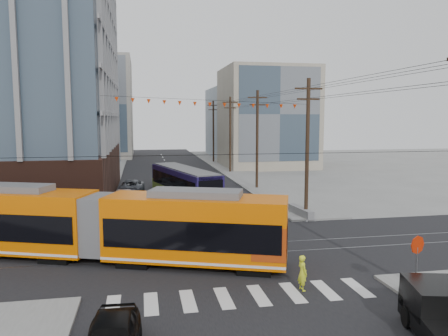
% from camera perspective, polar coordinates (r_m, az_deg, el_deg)
% --- Properties ---
extents(ground, '(160.00, 160.00, 0.00)m').
position_cam_1_polar(ground, '(23.07, 0.58, -13.61)').
color(ground, slate).
extents(bg_bldg_nw_near, '(18.00, 16.00, 18.00)m').
position_cam_1_polar(bg_bldg_nw_near, '(74.33, -20.80, 6.94)').
color(bg_bldg_nw_near, '#8C99A5').
rests_on(bg_bldg_nw_near, ground).
extents(bg_bldg_ne_near, '(14.00, 14.00, 16.00)m').
position_cam_1_polar(bg_bldg_ne_near, '(72.13, 5.58, 6.56)').
color(bg_bldg_ne_near, gray).
rests_on(bg_bldg_ne_near, ground).
extents(bg_bldg_nw_far, '(16.00, 18.00, 20.00)m').
position_cam_1_polar(bg_bldg_nw_far, '(93.75, -16.89, 7.53)').
color(bg_bldg_nw_far, gray).
rests_on(bg_bldg_nw_far, ground).
extents(bg_bldg_ne_far, '(16.00, 16.00, 14.00)m').
position_cam_1_polar(bg_bldg_ne_far, '(91.97, 3.25, 5.95)').
color(bg_bldg_ne_far, '#8C99A5').
rests_on(bg_bldg_ne_far, ground).
extents(utility_pole_far, '(0.30, 0.30, 11.00)m').
position_cam_1_polar(utility_pole_far, '(78.31, -1.40, 4.76)').
color(utility_pole_far, black).
rests_on(utility_pole_far, ground).
extents(streetcar, '(20.44, 9.96, 3.99)m').
position_cam_1_polar(streetcar, '(25.50, -15.91, -7.21)').
color(streetcar, '#D75C00').
rests_on(streetcar, ground).
extents(city_bus, '(5.72, 12.11, 3.36)m').
position_cam_1_polar(city_bus, '(41.33, -5.19, -2.20)').
color(city_bus, '#1C1347').
rests_on(city_bus, ground).
extents(parked_car_silver, '(2.92, 5.21, 1.63)m').
position_cam_1_polar(parked_car_silver, '(33.21, -12.95, -6.03)').
color(parked_car_silver, gray).
rests_on(parked_car_silver, ground).
extents(parked_car_white, '(2.51, 5.41, 1.53)m').
position_cam_1_polar(parked_car_white, '(40.90, -12.97, -3.73)').
color(parked_car_white, silver).
rests_on(parked_car_white, ground).
extents(parked_car_grey, '(2.68, 5.40, 1.47)m').
position_cam_1_polar(parked_car_grey, '(47.49, -11.88, -2.33)').
color(parked_car_grey, '#40454E').
rests_on(parked_car_grey, ground).
extents(pedestrian, '(0.49, 0.67, 1.67)m').
position_cam_1_polar(pedestrian, '(21.04, 10.21, -13.32)').
color(pedestrian, yellow).
rests_on(pedestrian, ground).
extents(stop_sign, '(1.03, 1.03, 2.71)m').
position_cam_1_polar(stop_sign, '(21.22, 23.81, -12.12)').
color(stop_sign, '#AE1C00').
rests_on(stop_sign, ground).
extents(jersey_barrier, '(1.24, 3.83, 0.75)m').
position_cam_1_polar(jersey_barrier, '(36.06, 9.93, -5.67)').
color(jersey_barrier, slate).
rests_on(jersey_barrier, ground).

